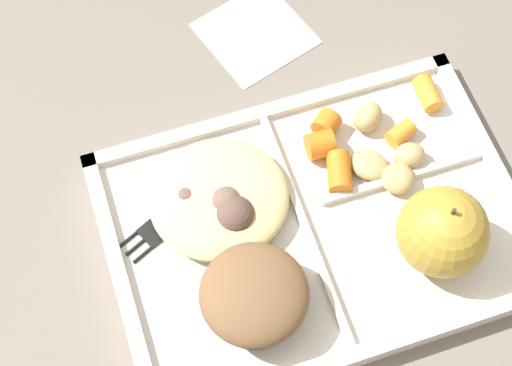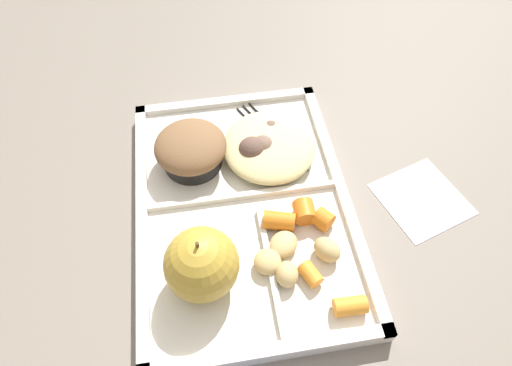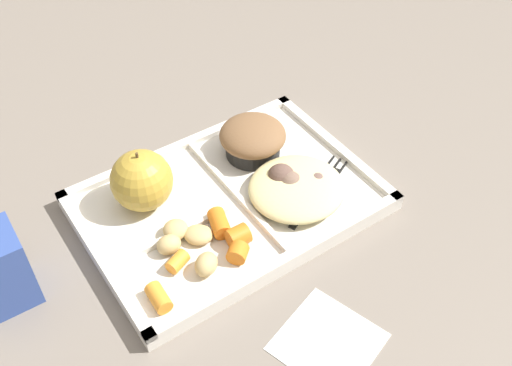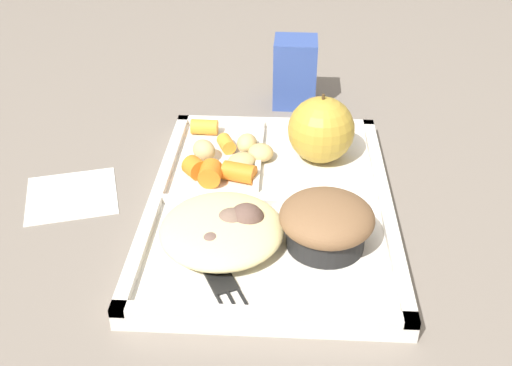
{
  "view_description": "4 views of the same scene",
  "coord_description": "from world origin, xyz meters",
  "px_view_note": "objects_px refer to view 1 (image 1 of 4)",
  "views": [
    {
      "loc": [
        0.14,
        0.26,
        0.69
      ],
      "look_at": [
        0.04,
        -0.05,
        0.04
      ],
      "focal_mm": 55.94,
      "sensor_mm": 36.0,
      "label": 1
    },
    {
      "loc": [
        -0.3,
        0.03,
        0.48
      ],
      "look_at": [
        0.01,
        -0.02,
        0.05
      ],
      "focal_mm": 30.98,
      "sensor_mm": 36.0,
      "label": 2
    },
    {
      "loc": [
        -0.28,
        -0.47,
        0.59
      ],
      "look_at": [
        0.02,
        -0.03,
        0.06
      ],
      "focal_mm": 41.94,
      "sensor_mm": 36.0,
      "label": 3
    },
    {
      "loc": [
        0.56,
        0.02,
        0.4
      ],
      "look_at": [
        0.03,
        -0.01,
        0.06
      ],
      "focal_mm": 43.02,
      "sensor_mm": 36.0,
      "label": 4
    }
  ],
  "objects_px": {
    "bran_muffin": "(254,297)",
    "plastic_fork": "(179,211)",
    "lunch_tray": "(314,227)",
    "green_apple": "(443,232)"
  },
  "relations": [
    {
      "from": "green_apple",
      "to": "plastic_fork",
      "type": "bearing_deg",
      "value": -27.56
    },
    {
      "from": "green_apple",
      "to": "bran_muffin",
      "type": "distance_m",
      "value": 0.17
    },
    {
      "from": "green_apple",
      "to": "plastic_fork",
      "type": "xyz_separation_m",
      "value": [
        0.21,
        -0.11,
        -0.04
      ]
    },
    {
      "from": "green_apple",
      "to": "bran_muffin",
      "type": "bearing_deg",
      "value": 0.0
    },
    {
      "from": "bran_muffin",
      "to": "plastic_fork",
      "type": "height_order",
      "value": "bran_muffin"
    },
    {
      "from": "lunch_tray",
      "to": "bran_muffin",
      "type": "height_order",
      "value": "bran_muffin"
    },
    {
      "from": "green_apple",
      "to": "bran_muffin",
      "type": "relative_size",
      "value": 0.93
    },
    {
      "from": "lunch_tray",
      "to": "green_apple",
      "type": "bearing_deg",
      "value": 148.48
    },
    {
      "from": "lunch_tray",
      "to": "green_apple",
      "type": "xyz_separation_m",
      "value": [
        -0.09,
        0.06,
        0.05
      ]
    },
    {
      "from": "bran_muffin",
      "to": "plastic_fork",
      "type": "relative_size",
      "value": 0.66
    }
  ]
}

